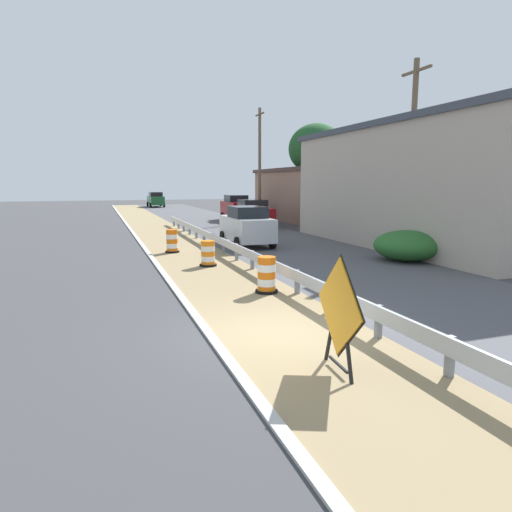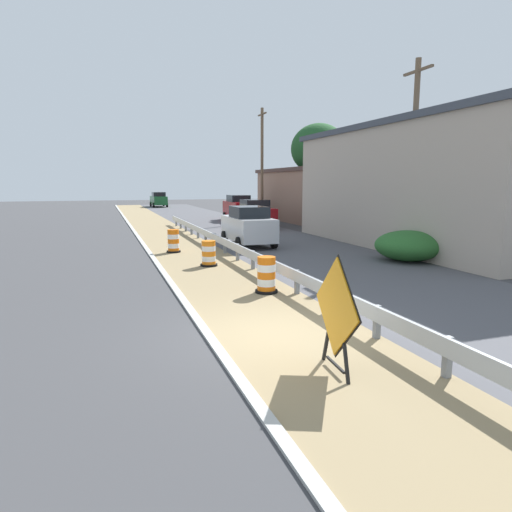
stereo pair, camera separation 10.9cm
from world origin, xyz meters
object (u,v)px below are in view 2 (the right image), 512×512
traffic_barrel_nearest (266,276)px  utility_pole_mid (262,164)px  warning_sign_diamond (336,311)px  utility_pole_near (413,156)px  traffic_barrel_mid (173,242)px  car_lead_near_lane (159,199)px  car_lead_far_lane (248,226)px  car_mid_far_lane (255,213)px  traffic_barrel_close (209,255)px  car_trailing_near_lane (239,208)px

traffic_barrel_nearest → utility_pole_mid: 25.02m
warning_sign_diamond → traffic_barrel_nearest: warning_sign_diamond is taller
warning_sign_diamond → utility_pole_mid: bearing=-102.2°
warning_sign_diamond → utility_pole_near: (9.18, 10.03, 3.24)m
traffic_barrel_mid → car_lead_near_lane: 41.57m
utility_pole_mid → warning_sign_diamond: bearing=-107.4°
car_lead_far_lane → utility_pole_mid: (5.58, 13.51, 3.73)m
traffic_barrel_mid → utility_pole_near: utility_pole_near is taller
warning_sign_diamond → traffic_barrel_mid: warning_sign_diamond is taller
car_lead_near_lane → car_mid_far_lane: 31.09m
traffic_barrel_close → car_mid_far_lane: car_mid_far_lane is taller
traffic_barrel_nearest → utility_pole_near: utility_pole_near is taller
car_lead_near_lane → traffic_barrel_close: bearing=174.6°
traffic_barrel_mid → car_lead_near_lane: car_lead_near_lane is taller
traffic_barrel_nearest → car_mid_far_lane: size_ratio=0.23×
car_lead_near_lane → utility_pole_mid: bearing=-169.8°
warning_sign_diamond → car_lead_far_lane: 15.75m
warning_sign_diamond → traffic_barrel_close: warning_sign_diamond is taller
car_mid_far_lane → traffic_barrel_close: bearing=-23.2°
car_lead_far_lane → utility_pole_mid: utility_pole_mid is taller
traffic_barrel_close → car_lead_far_lane: bearing=57.2°
traffic_barrel_nearest → car_lead_near_lane: size_ratio=0.23×
traffic_barrel_mid → car_lead_far_lane: 4.17m
car_trailing_near_lane → traffic_barrel_mid: bearing=-24.8°
warning_sign_diamond → car_mid_far_lane: bearing=-100.7°
car_trailing_near_lane → car_mid_far_lane: (-0.44, -5.61, -0.09)m
car_mid_far_lane → car_lead_far_lane: bearing=-18.8°
car_lead_far_lane → car_mid_far_lane: 9.99m
traffic_barrel_nearest → car_mid_far_lane: bearing=72.1°
traffic_barrel_mid → utility_pole_near: size_ratio=0.13×
traffic_barrel_close → utility_pole_near: (8.97, -0.33, 3.87)m
traffic_barrel_close → traffic_barrel_mid: 4.00m
warning_sign_diamond → car_lead_far_lane: (3.44, 15.37, -0.06)m
car_lead_near_lane → car_trailing_near_lane: 25.58m
traffic_barrel_close → car_lead_near_lane: (3.55, 45.26, 0.55)m
warning_sign_diamond → car_lead_far_lane: warning_sign_diamond is taller
car_trailing_near_lane → car_lead_far_lane: car_trailing_near_lane is taller
utility_pole_near → utility_pole_mid: size_ratio=0.91×
traffic_barrel_nearest → traffic_barrel_close: (-0.63, 4.74, -0.04)m
traffic_barrel_mid → car_trailing_near_lane: (8.00, 16.02, 0.61)m
warning_sign_diamond → car_lead_near_lane: warning_sign_diamond is taller
car_trailing_near_lane → utility_pole_mid: 4.22m
car_lead_near_lane → car_mid_far_lane: (3.25, -30.92, 0.00)m
car_lead_far_lane → utility_pole_near: size_ratio=0.52×
traffic_barrel_nearest → car_mid_far_lane: car_mid_far_lane is taller
traffic_barrel_mid → warning_sign_diamond: bearing=-87.8°
traffic_barrel_nearest → traffic_barrel_mid: size_ratio=1.00×
car_trailing_near_lane → car_mid_far_lane: size_ratio=1.02×
traffic_barrel_mid → utility_pole_mid: (9.57, 14.59, 4.26)m
traffic_barrel_nearest → car_lead_near_lane: (2.93, 50.00, 0.51)m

